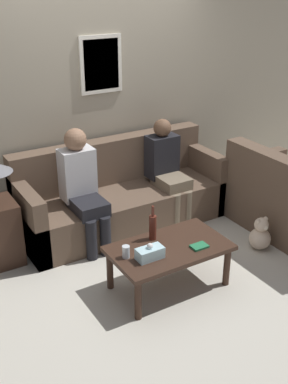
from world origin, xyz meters
The scene contains 11 objects.
ground_plane centered at (0.00, 0.00, 0.00)m, with size 16.00×16.00×0.00m, color beige.
wall_back centered at (0.00, 0.93, 1.30)m, with size 9.00×0.08×2.60m.
couch_main centered at (0.00, 0.50, 0.32)m, with size 2.29×0.82×0.92m.
coffee_table centered at (-0.21, -0.77, 0.36)m, with size 1.04×0.61×0.41m.
wine_bottle centered at (-0.27, -0.58, 0.54)m, with size 0.07×0.07×0.33m.
drinking_glass centered at (-0.62, -0.73, 0.47)m, with size 0.07×0.07×0.11m.
book_stack centered at (0.00, -0.92, 0.42)m, with size 0.15×0.10×0.02m.
tissue_box centered at (-0.46, -0.85, 0.47)m, with size 0.23×0.12×0.15m.
person_left centered at (-0.53, 0.33, 0.66)m, with size 0.34×0.60×1.21m.
person_right centered at (0.51, 0.37, 0.62)m, with size 0.34×0.57×1.14m.
teddy_bear centered at (0.94, -0.71, 0.15)m, with size 0.22×0.22×0.35m.
Camera 1 is at (-2.26, -3.74, 2.60)m, focal length 45.00 mm.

